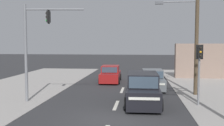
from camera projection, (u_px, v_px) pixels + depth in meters
ground_plane at (110, 120)px, 12.44m from camera, size 140.00×140.00×0.00m
lane_dash_mid at (116, 105)px, 15.42m from camera, size 0.20×2.40×0.01m
lane_dash_far at (122, 90)px, 20.37m from camera, size 0.20×2.40×0.01m
utility_pole_midground_right at (195, 25)px, 18.14m from camera, size 3.78×0.29×9.06m
traffic_signal_mast at (34, 40)px, 16.07m from camera, size 3.67×0.54×6.00m
pedestal_signal_right_kerb at (199, 64)px, 15.15m from camera, size 0.43×0.31×3.56m
sedan_crossing_left at (110, 75)px, 24.52m from camera, size 1.99×4.28×1.56m
suv_kerbside_parked at (143, 90)px, 15.46m from camera, size 2.14×4.58×1.90m
sedan_oncoming_mid at (153, 80)px, 20.82m from camera, size 1.99×4.29×1.56m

